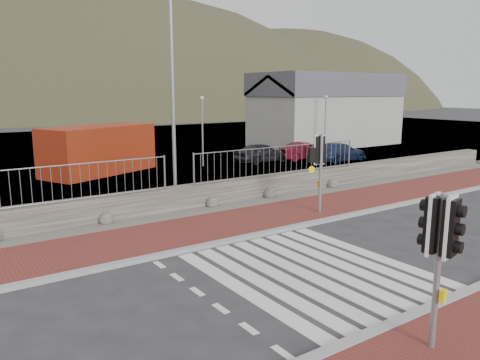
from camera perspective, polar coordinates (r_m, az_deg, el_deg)
ground at (r=12.08m, az=8.71°, el=-10.83°), size 220.00×220.00×0.00m
sidewalk_far at (r=15.46m, az=-2.76°, el=-5.68°), size 40.00×3.00×0.08m
kerb_near at (r=10.27m, az=20.60°, el=-15.15°), size 40.00×0.25×0.12m
kerb_far at (r=14.26m, az=0.42°, el=-7.07°), size 40.00×0.25×0.12m
zebra_crossing at (r=12.07m, az=8.71°, el=-10.80°), size 4.62×5.60×0.01m
gravel_strip at (r=17.14m, az=-6.28°, el=-4.12°), size 40.00×1.50×0.06m
stone_wall at (r=17.73m, az=-7.53°, el=-2.24°), size 40.00×0.60×0.90m
railing at (r=17.34m, az=-7.41°, el=2.08°), size 18.07×0.07×1.22m
quay at (r=37.13m, az=-22.08°, el=3.18°), size 120.00×40.00×0.50m
harbor_building at (r=39.47m, az=10.46°, el=8.47°), size 12.20×6.20×5.80m
hills_backdrop at (r=100.94m, az=-24.86°, el=-6.01°), size 254.00×90.00×100.00m
traffic_signal_near at (r=8.47m, az=23.22°, el=-6.67°), size 0.44×0.32×2.79m
traffic_signal_far at (r=16.96m, az=9.75°, el=2.81°), size 0.72×0.39×2.91m
streetlight at (r=18.12m, az=-7.78°, el=11.04°), size 1.62×0.79×8.05m
shipping_container at (r=26.58m, az=-16.83°, el=3.56°), size 6.67×4.88×2.57m
car_a at (r=29.37m, az=2.67°, el=3.35°), size 3.63×1.54×1.23m
car_b at (r=30.65m, az=8.19°, el=3.49°), size 3.71×2.29×1.15m
car_c at (r=30.55m, az=12.00°, el=3.36°), size 4.12×1.84×1.17m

